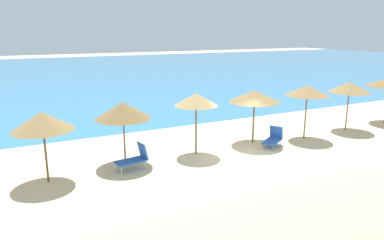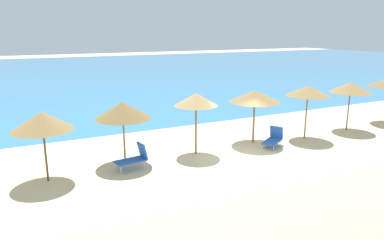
{
  "view_description": "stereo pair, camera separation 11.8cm",
  "coord_description": "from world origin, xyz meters",
  "px_view_note": "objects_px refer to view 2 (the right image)",
  "views": [
    {
      "loc": [
        -8.96,
        -12.22,
        5.52
      ],
      "look_at": [
        -1.71,
        2.1,
        1.51
      ],
      "focal_mm": 33.49,
      "sensor_mm": 36.0,
      "label": 1
    },
    {
      "loc": [
        -8.85,
        -12.28,
        5.52
      ],
      "look_at": [
        -1.71,
        2.1,
        1.51
      ],
      "focal_mm": 33.49,
      "sensor_mm": 36.0,
      "label": 2
    }
  ],
  "objects_px": {
    "beach_umbrella_2": "(42,121)",
    "lounge_chair_0": "(273,139)",
    "beach_umbrella_6": "(308,91)",
    "beach_umbrella_3": "(123,110)",
    "lounge_chair_1": "(134,158)",
    "beach_umbrella_4": "(196,100)",
    "beach_umbrella_7": "(351,87)",
    "beach_umbrella_5": "(255,96)"
  },
  "relations": [
    {
      "from": "lounge_chair_1",
      "to": "beach_umbrella_3",
      "type": "bearing_deg",
      "value": 4.11
    },
    {
      "from": "beach_umbrella_4",
      "to": "lounge_chair_1",
      "type": "relative_size",
      "value": 2.09
    },
    {
      "from": "beach_umbrella_3",
      "to": "lounge_chair_0",
      "type": "relative_size",
      "value": 1.82
    },
    {
      "from": "beach_umbrella_3",
      "to": "lounge_chair_1",
      "type": "bearing_deg",
      "value": -78.1
    },
    {
      "from": "beach_umbrella_6",
      "to": "beach_umbrella_7",
      "type": "distance_m",
      "value": 3.35
    },
    {
      "from": "beach_umbrella_3",
      "to": "lounge_chair_1",
      "type": "distance_m",
      "value": 2.02
    },
    {
      "from": "beach_umbrella_4",
      "to": "beach_umbrella_3",
      "type": "bearing_deg",
      "value": 175.86
    },
    {
      "from": "beach_umbrella_2",
      "to": "beach_umbrella_7",
      "type": "xyz_separation_m",
      "value": [
        15.98,
        0.06,
        0.12
      ]
    },
    {
      "from": "beach_umbrella_3",
      "to": "lounge_chair_0",
      "type": "xyz_separation_m",
      "value": [
        7.19,
        -0.94,
        -1.95
      ]
    },
    {
      "from": "beach_umbrella_2",
      "to": "lounge_chair_0",
      "type": "height_order",
      "value": "beach_umbrella_2"
    },
    {
      "from": "beach_umbrella_2",
      "to": "beach_umbrella_3",
      "type": "xyz_separation_m",
      "value": [
        3.13,
        0.51,
        -0.01
      ]
    },
    {
      "from": "beach_umbrella_3",
      "to": "beach_umbrella_5",
      "type": "xyz_separation_m",
      "value": [
        6.63,
        -0.03,
        0.06
      ]
    },
    {
      "from": "beach_umbrella_6",
      "to": "beach_umbrella_5",
      "type": "bearing_deg",
      "value": 167.9
    },
    {
      "from": "beach_umbrella_2",
      "to": "beach_umbrella_6",
      "type": "height_order",
      "value": "beach_umbrella_6"
    },
    {
      "from": "beach_umbrella_3",
      "to": "beach_umbrella_7",
      "type": "bearing_deg",
      "value": -1.99
    },
    {
      "from": "lounge_chair_0",
      "to": "lounge_chair_1",
      "type": "xyz_separation_m",
      "value": [
        -7.03,
        0.16,
        0.09
      ]
    },
    {
      "from": "beach_umbrella_5",
      "to": "lounge_chair_0",
      "type": "height_order",
      "value": "beach_umbrella_5"
    },
    {
      "from": "beach_umbrella_5",
      "to": "lounge_chair_0",
      "type": "bearing_deg",
      "value": -58.67
    },
    {
      "from": "beach_umbrella_2",
      "to": "beach_umbrella_5",
      "type": "bearing_deg",
      "value": 2.79
    },
    {
      "from": "beach_umbrella_5",
      "to": "beach_umbrella_7",
      "type": "height_order",
      "value": "beach_umbrella_7"
    },
    {
      "from": "beach_umbrella_2",
      "to": "beach_umbrella_5",
      "type": "xyz_separation_m",
      "value": [
        9.77,
        0.48,
        0.05
      ]
    },
    {
      "from": "beach_umbrella_2",
      "to": "beach_umbrella_5",
      "type": "height_order",
      "value": "beach_umbrella_5"
    },
    {
      "from": "beach_umbrella_5",
      "to": "beach_umbrella_7",
      "type": "relative_size",
      "value": 0.98
    },
    {
      "from": "beach_umbrella_3",
      "to": "beach_umbrella_6",
      "type": "height_order",
      "value": "beach_umbrella_6"
    },
    {
      "from": "beach_umbrella_6",
      "to": "lounge_chair_1",
      "type": "bearing_deg",
      "value": -179.2
    },
    {
      "from": "beach_umbrella_2",
      "to": "lounge_chair_1",
      "type": "height_order",
      "value": "beach_umbrella_2"
    },
    {
      "from": "beach_umbrella_2",
      "to": "lounge_chair_0",
      "type": "distance_m",
      "value": 10.52
    },
    {
      "from": "beach_umbrella_2",
      "to": "beach_umbrella_7",
      "type": "distance_m",
      "value": 15.98
    },
    {
      "from": "beach_umbrella_5",
      "to": "lounge_chair_0",
      "type": "distance_m",
      "value": 2.27
    },
    {
      "from": "beach_umbrella_6",
      "to": "lounge_chair_1",
      "type": "height_order",
      "value": "beach_umbrella_6"
    },
    {
      "from": "lounge_chair_1",
      "to": "beach_umbrella_4",
      "type": "bearing_deg",
      "value": -87.99
    },
    {
      "from": "beach_umbrella_2",
      "to": "lounge_chair_0",
      "type": "xyz_separation_m",
      "value": [
        10.32,
        -0.43,
        -1.96
      ]
    },
    {
      "from": "beach_umbrella_4",
      "to": "lounge_chair_1",
      "type": "distance_m",
      "value": 3.78
    },
    {
      "from": "beach_umbrella_2",
      "to": "lounge_chair_1",
      "type": "distance_m",
      "value": 3.8
    },
    {
      "from": "beach_umbrella_6",
      "to": "beach_umbrella_4",
      "type": "bearing_deg",
      "value": 176.26
    },
    {
      "from": "beach_umbrella_7",
      "to": "lounge_chair_1",
      "type": "xyz_separation_m",
      "value": [
        -12.68,
        -0.33,
        -1.99
      ]
    },
    {
      "from": "beach_umbrella_2",
      "to": "beach_umbrella_4",
      "type": "bearing_deg",
      "value": 2.41
    },
    {
      "from": "beach_umbrella_6",
      "to": "beach_umbrella_3",
      "type": "bearing_deg",
      "value": 176.12
    },
    {
      "from": "beach_umbrella_2",
      "to": "beach_umbrella_7",
      "type": "relative_size",
      "value": 0.98
    },
    {
      "from": "lounge_chair_0",
      "to": "beach_umbrella_4",
      "type": "bearing_deg",
      "value": 47.69
    },
    {
      "from": "beach_umbrella_5",
      "to": "beach_umbrella_7",
      "type": "xyz_separation_m",
      "value": [
        6.21,
        -0.42,
        0.07
      ]
    },
    {
      "from": "beach_umbrella_6",
      "to": "lounge_chair_1",
      "type": "xyz_separation_m",
      "value": [
        -9.33,
        -0.13,
        -2.07
      ]
    }
  ]
}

